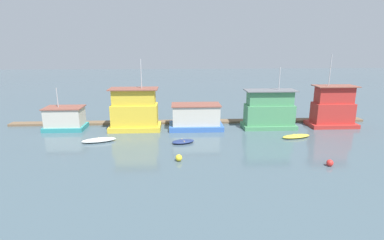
{
  "coord_description": "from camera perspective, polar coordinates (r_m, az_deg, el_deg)",
  "views": [
    {
      "loc": [
        -2.04,
        -39.16,
        11.15
      ],
      "look_at": [
        0.0,
        -1.0,
        1.4
      ],
      "focal_mm": 28.0,
      "sensor_mm": 36.0,
      "label": 1
    }
  ],
  "objects": [
    {
      "name": "buoy_red",
      "position": [
        31.14,
        24.78,
        -7.43
      ],
      "size": [
        0.63,
        0.63,
        0.63
      ],
      "primitive_type": "sphere",
      "color": "red",
      "rests_on": "ground_plane"
    },
    {
      "name": "houseboat_teal",
      "position": [
        43.3,
        -23.03,
        0.23
      ],
      "size": [
        5.18,
        3.49,
        5.61
      ],
      "color": "teal",
      "rests_on": "ground_plane"
    },
    {
      "name": "houseboat_green",
      "position": [
        41.71,
        14.49,
        1.68
      ],
      "size": [
        7.11,
        3.25,
        8.22
      ],
      "color": "#4C9360",
      "rests_on": "ground_plane"
    },
    {
      "name": "dinghy_white",
      "position": [
        36.71,
        -17.32,
        -3.67
      ],
      "size": [
        4.08,
        2.33,
        0.46
      ],
      "color": "white",
      "rests_on": "ground_plane"
    },
    {
      "name": "dinghy_yellow",
      "position": [
        38.72,
        19.21,
        -2.94
      ],
      "size": [
        3.89,
        2.06,
        0.4
      ],
      "color": "yellow",
      "rests_on": "ground_plane"
    },
    {
      "name": "ground_plane",
      "position": [
        40.77,
        -0.08,
        -1.56
      ],
      "size": [
        200.0,
        200.0,
        0.0
      ],
      "primitive_type": "plane",
      "color": "#475B66"
    },
    {
      "name": "dock_walkway",
      "position": [
        43.53,
        -0.28,
        -0.32
      ],
      "size": [
        51.0,
        1.55,
        0.3
      ],
      "primitive_type": "cube",
      "color": "brown",
      "rests_on": "ground_plane"
    },
    {
      "name": "houseboat_red",
      "position": [
        45.55,
        25.24,
        1.96
      ],
      "size": [
        6.4,
        3.49,
        9.85
      ],
      "color": "red",
      "rests_on": "ground_plane"
    },
    {
      "name": "houseboat_yellow",
      "position": [
        40.2,
        -10.87,
        1.66
      ],
      "size": [
        6.73,
        3.55,
        9.3
      ],
      "color": "gold",
      "rests_on": "ground_plane"
    },
    {
      "name": "dinghy_navy",
      "position": [
        34.65,
        -1.71,
        -4.11
      ],
      "size": [
        2.89,
        1.99,
        0.4
      ],
      "color": "navy",
      "rests_on": "ground_plane"
    },
    {
      "name": "houseboat_blue",
      "position": [
        40.24,
        0.74,
        0.52
      ],
      "size": [
        7.15,
        4.06,
        3.35
      ],
      "color": "#3866B7",
      "rests_on": "ground_plane"
    },
    {
      "name": "buoy_yellow",
      "position": [
        29.5,
        -2.53,
        -7.2
      ],
      "size": [
        0.68,
        0.68,
        0.68
      ],
      "primitive_type": "sphere",
      "color": "yellow",
      "rests_on": "ground_plane"
    }
  ]
}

